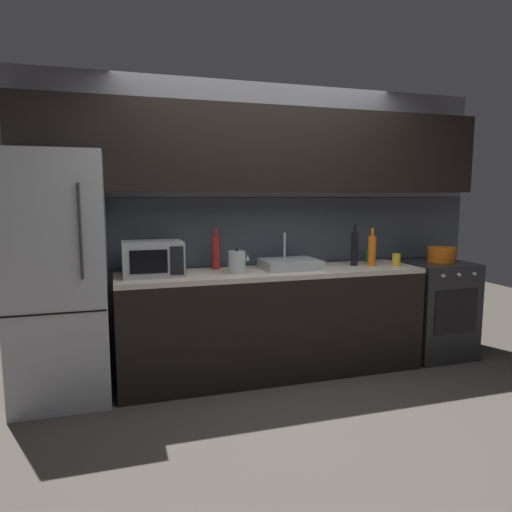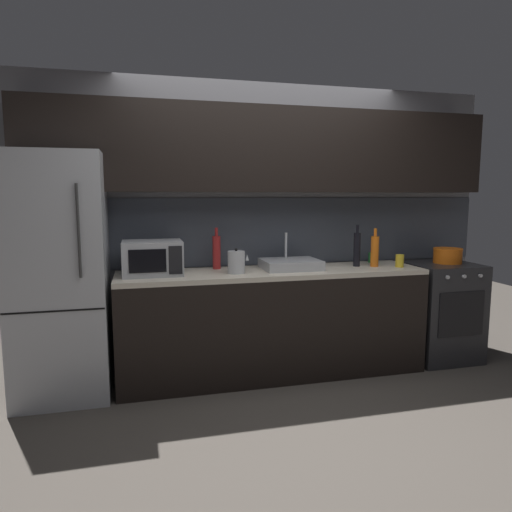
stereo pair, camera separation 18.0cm
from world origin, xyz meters
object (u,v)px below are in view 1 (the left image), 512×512
oven_range (434,309)px  refrigerator (59,278)px  wine_bottle_orange (372,250)px  mug_yellow (396,260)px  wine_bottle_dark (354,248)px  mug_green (369,257)px  kettle (237,262)px  cooking_pot (441,254)px  microwave (153,259)px  wine_bottle_red (216,252)px

oven_range → refrigerator: bearing=180.0°
wine_bottle_orange → mug_yellow: wine_bottle_orange is taller
wine_bottle_orange → wine_bottle_dark: 0.15m
oven_range → mug_green: size_ratio=9.70×
wine_bottle_dark → refrigerator: bearing=-179.3°
kettle → wine_bottle_orange: size_ratio=0.60×
wine_bottle_orange → cooking_pot: size_ratio=1.31×
oven_range → cooking_pot: cooking_pot is taller
oven_range → mug_green: mug_green is taller
microwave → mug_yellow: (2.11, -0.12, -0.08)m
refrigerator → microwave: size_ratio=3.99×
oven_range → wine_bottle_red: 2.16m
mug_yellow → microwave: bearing=176.7°
kettle → mug_yellow: 1.45m
wine_bottle_orange → cooking_pot: wine_bottle_orange is taller
kettle → wine_bottle_dark: bearing=5.0°
refrigerator → wine_bottle_dark: refrigerator is taller
mug_yellow → cooking_pot: 0.57m
mug_green → wine_bottle_orange: bearing=-114.7°
microwave → wine_bottle_orange: bearing=-1.3°
cooking_pot → wine_bottle_dark: bearing=178.2°
refrigerator → wine_bottle_dark: 2.45m
kettle → cooking_pot: 2.01m
wine_bottle_orange → wine_bottle_dark: (-0.14, 0.05, 0.01)m
refrigerator → mug_green: bearing=4.4°
wine_bottle_red → mug_yellow: bearing=-10.6°
kettle → wine_bottle_dark: size_ratio=0.56×
wine_bottle_dark → mug_yellow: size_ratio=3.35×
microwave → wine_bottle_orange: 1.91m
oven_range → microwave: size_ratio=1.96×
microwave → kettle: size_ratio=2.26×
refrigerator → kettle: 1.34m
kettle → cooking_pot: bearing=1.9°
wine_bottle_red → wine_bottle_dark: 1.23m
wine_bottle_orange → refrigerator: bearing=179.4°
microwave → mug_green: bearing=5.3°
wine_bottle_orange → wine_bottle_red: bearing=171.0°
microwave → wine_bottle_dark: wine_bottle_dark is taller
wine_bottle_orange → microwave: bearing=178.7°
oven_range → microwave: microwave is taller
cooking_pot → wine_bottle_red: bearing=174.9°
oven_range → kettle: size_ratio=4.41×
wine_bottle_red → refrigerator: bearing=-171.1°
oven_range → mug_green: bearing=161.0°
mug_green → oven_range: bearing=-19.0°
wine_bottle_red → mug_green: bearing=0.6°
oven_range → kettle: (-1.95, -0.07, 0.54)m
oven_range → wine_bottle_red: wine_bottle_red is taller
wine_bottle_red → wine_bottle_dark: size_ratio=0.96×
oven_range → wine_bottle_dark: (-0.85, 0.03, 0.60)m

